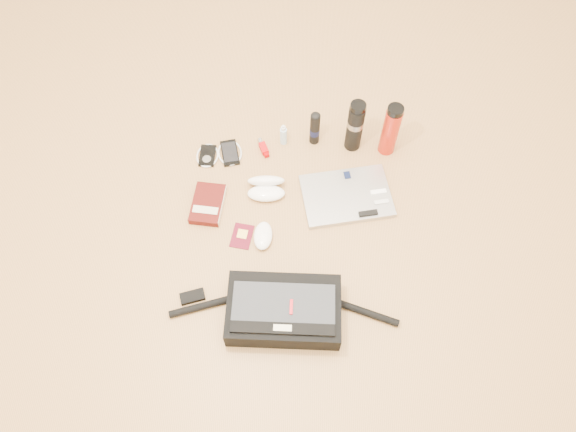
{
  "coord_description": "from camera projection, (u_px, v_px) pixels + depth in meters",
  "views": [
    {
      "loc": [
        0.0,
        -0.99,
        1.95
      ],
      "look_at": [
        -0.01,
        0.07,
        0.06
      ],
      "focal_mm": 35.0,
      "sensor_mm": 36.0,
      "label": 1
    }
  ],
  "objects": [
    {
      "name": "laptop",
      "position": [
        347.0,
        196.0,
        2.27
      ],
      "size": [
        0.39,
        0.3,
        0.03
      ],
      "rotation": [
        0.0,
        0.0,
        0.18
      ],
      "color": "#A6A6A8",
      "rests_on": "ground"
    },
    {
      "name": "mouse",
      "position": [
        263.0,
        236.0,
        2.17
      ],
      "size": [
        0.08,
        0.13,
        0.04
      ],
      "rotation": [
        0.0,
        0.0,
        -0.05
      ],
      "color": "white",
      "rests_on": "ground"
    },
    {
      "name": "spray_bottle",
      "position": [
        283.0,
        135.0,
        2.37
      ],
      "size": [
        0.03,
        0.03,
        0.11
      ],
      "rotation": [
        0.0,
        0.0,
        0.15
      ],
      "color": "#ABD1EB",
      "rests_on": "ground"
    },
    {
      "name": "passport",
      "position": [
        242.0,
        236.0,
        2.19
      ],
      "size": [
        0.1,
        0.12,
        0.01
      ],
      "rotation": [
        0.0,
        0.0,
        -0.18
      ],
      "color": "#4D0816",
      "rests_on": "ground"
    },
    {
      "name": "ground",
      "position": [
        291.0,
        239.0,
        2.18
      ],
      "size": [
        4.0,
        4.0,
        0.0
      ],
      "primitive_type": "plane",
      "color": "#A47744",
      "rests_on": "ground"
    },
    {
      "name": "sunglasses_case",
      "position": [
        266.0,
        187.0,
        2.26
      ],
      "size": [
        0.16,
        0.13,
        0.09
      ],
      "rotation": [
        0.0,
        0.0,
        0.03
      ],
      "color": "white",
      "rests_on": "ground"
    },
    {
      "name": "aerosol_can",
      "position": [
        315.0,
        128.0,
        2.34
      ],
      "size": [
        0.05,
        0.05,
        0.18
      ],
      "rotation": [
        0.0,
        0.0,
        0.09
      ],
      "color": "black",
      "rests_on": "ground"
    },
    {
      "name": "thermos_black",
      "position": [
        355.0,
        126.0,
        2.29
      ],
      "size": [
        0.09,
        0.09,
        0.26
      ],
      "rotation": [
        0.0,
        0.0,
        0.33
      ],
      "color": "black",
      "rests_on": "ground"
    },
    {
      "name": "messenger_bag",
      "position": [
        283.0,
        310.0,
        1.99
      ],
      "size": [
        0.83,
        0.26,
        0.11
      ],
      "rotation": [
        0.0,
        0.0,
        -0.03
      ],
      "color": "black",
      "rests_on": "ground"
    },
    {
      "name": "thermos_red",
      "position": [
        391.0,
        130.0,
        2.28
      ],
      "size": [
        0.07,
        0.07,
        0.27
      ],
      "rotation": [
        0.0,
        0.0,
        0.06
      ],
      "color": "#AD1E0F",
      "rests_on": "ground"
    },
    {
      "name": "phone",
      "position": [
        230.0,
        153.0,
        2.38
      ],
      "size": [
        0.12,
        0.14,
        0.01
      ],
      "rotation": [
        0.0,
        0.0,
        0.22
      ],
      "color": "black",
      "rests_on": "ground"
    },
    {
      "name": "book",
      "position": [
        208.0,
        204.0,
        2.24
      ],
      "size": [
        0.14,
        0.2,
        0.03
      ],
      "rotation": [
        0.0,
        0.0,
        -0.11
      ],
      "color": "#3F0A08",
      "rests_on": "ground"
    },
    {
      "name": "inhaler",
      "position": [
        263.0,
        148.0,
        2.38
      ],
      "size": [
        0.05,
        0.1,
        0.03
      ],
      "rotation": [
        0.0,
        0.0,
        0.37
      ],
      "color": "#A70A0D",
      "rests_on": "ground"
    },
    {
      "name": "ipod",
      "position": [
        208.0,
        156.0,
        2.37
      ],
      "size": [
        0.1,
        0.11,
        0.01
      ],
      "rotation": [
        0.0,
        0.0,
        -0.04
      ],
      "color": "black",
      "rests_on": "ground"
    }
  ]
}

